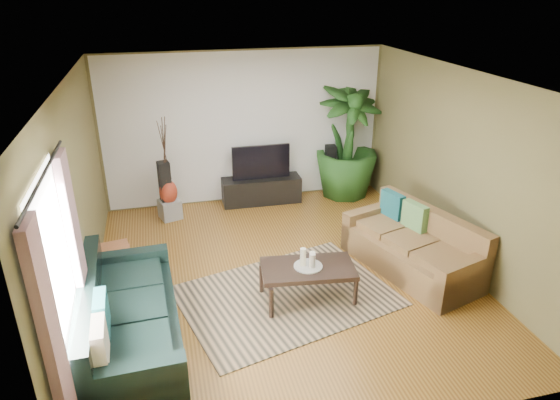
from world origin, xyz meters
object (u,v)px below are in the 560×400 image
object	(u,v)px
sofa_left	(131,312)
speaker_right	(330,171)
potted_plant	(347,142)
pedestal	(170,209)
sofa_right	(412,243)
television	(261,162)
tv_stand	(261,190)
coffee_table	(308,283)
vase	(168,192)
speaker_left	(166,190)
side_table	(114,265)

from	to	relation	value
sofa_left	speaker_right	distance (m)	4.94
sofa_left	potted_plant	xyz separation A→B (m)	(3.81, 3.45, 0.62)
potted_plant	pedestal	distance (m)	3.39
sofa_right	television	bearing A→B (deg)	-168.51
sofa_right	tv_stand	size ratio (longest dim) A/B	1.40
sofa_left	coffee_table	distance (m)	2.17
tv_stand	vase	world-z (taller)	vase
speaker_left	vase	xyz separation A→B (m)	(0.04, -0.02, -0.02)
coffee_table	potted_plant	size ratio (longest dim) A/B	0.56
speaker_left	potted_plant	bearing A→B (deg)	-8.27
potted_plant	pedestal	size ratio (longest dim) A/B	6.30
side_table	potted_plant	bearing A→B (deg)	27.06
speaker_right	sofa_right	bearing A→B (deg)	-81.19
sofa_left	coffee_table	size ratio (longest dim) A/B	1.98
potted_plant	pedestal	xyz separation A→B (m)	(-3.26, -0.25, -0.88)
television	side_table	bearing A→B (deg)	-139.63
television	speaker_right	world-z (taller)	television
tv_stand	vase	size ratio (longest dim) A/B	3.35
pedestal	coffee_table	bearing A→B (deg)	-60.81
television	speaker_left	world-z (taller)	television
pedestal	side_table	distance (m)	2.01
coffee_table	pedestal	size ratio (longest dim) A/B	3.51
sofa_right	speaker_right	size ratio (longest dim) A/B	2.01
television	side_table	world-z (taller)	television
sofa_left	speaker_left	bearing A→B (deg)	-11.18
sofa_right	pedestal	world-z (taller)	sofa_right
sofa_right	vase	size ratio (longest dim) A/B	4.68
sofa_right	potted_plant	world-z (taller)	potted_plant
coffee_table	speaker_right	world-z (taller)	speaker_right
tv_stand	potted_plant	bearing A→B (deg)	0.57
television	speaker_right	distance (m)	1.34
sofa_left	side_table	bearing A→B (deg)	9.00
tv_stand	potted_plant	world-z (taller)	potted_plant
speaker_left	speaker_right	bearing A→B (deg)	-7.47
coffee_table	side_table	xyz separation A→B (m)	(-2.41, 1.01, 0.01)
speaker_right	pedestal	distance (m)	3.00
potted_plant	pedestal	bearing A→B (deg)	-175.56
sofa_left	potted_plant	distance (m)	5.18
coffee_table	tv_stand	xyz separation A→B (m)	(0.07, 3.12, -0.00)
potted_plant	side_table	bearing A→B (deg)	-152.94
sofa_left	vase	xyz separation A→B (m)	(0.55, 3.20, 0.06)
sofa_left	speaker_left	size ratio (longest dim) A/B	2.27
sofa_right	tv_stand	world-z (taller)	sofa_right
tv_stand	speaker_left	world-z (taller)	speaker_left
coffee_table	potted_plant	world-z (taller)	potted_plant
tv_stand	potted_plant	size ratio (longest dim) A/B	0.68
coffee_table	sofa_right	bearing A→B (deg)	18.81
side_table	television	bearing A→B (deg)	40.37
sofa_right	speaker_right	bearing A→B (deg)	167.31
sofa_left	vase	size ratio (longest dim) A/B	5.43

